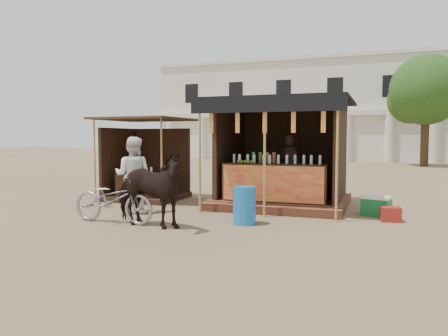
% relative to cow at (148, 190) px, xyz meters
% --- Properties ---
extents(ground, '(120.00, 120.00, 0.00)m').
position_rel_cow_xyz_m(ground, '(0.91, 0.39, -0.76)').
color(ground, '#846B4C').
rests_on(ground, ground).
extents(main_stall, '(3.60, 3.61, 2.78)m').
position_rel_cow_xyz_m(main_stall, '(1.92, 3.75, 0.27)').
color(main_stall, brown).
rests_on(main_stall, ground).
extents(secondary_stall, '(2.40, 2.40, 2.38)m').
position_rel_cow_xyz_m(secondary_stall, '(-2.26, 3.62, 0.09)').
color(secondary_stall, '#372114').
rests_on(secondary_stall, ground).
extents(cow, '(1.90, 1.08, 1.52)m').
position_rel_cow_xyz_m(cow, '(0.00, 0.00, 0.00)').
color(cow, black).
rests_on(cow, ground).
extents(motorbike, '(1.97, 0.75, 1.02)m').
position_rel_cow_xyz_m(motorbike, '(-0.94, 0.17, -0.25)').
color(motorbike, gray).
rests_on(motorbike, ground).
extents(bystander, '(1.03, 0.88, 1.84)m').
position_rel_cow_xyz_m(bystander, '(-1.20, 1.39, 0.16)').
color(bystander, white).
rests_on(bystander, ground).
extents(blue_barrel, '(0.49, 0.49, 0.79)m').
position_rel_cow_xyz_m(blue_barrel, '(1.73, 0.99, -0.36)').
color(blue_barrel, blue).
rests_on(blue_barrel, ground).
extents(red_crate, '(0.45, 0.43, 0.31)m').
position_rel_cow_xyz_m(red_crate, '(4.62, 2.39, -0.60)').
color(red_crate, maroon).
rests_on(red_crate, ground).
extents(cooler, '(0.73, 0.59, 0.46)m').
position_rel_cow_xyz_m(cooler, '(4.32, 2.99, -0.53)').
color(cooler, '#17682C').
rests_on(cooler, ground).
extents(background_building, '(26.00, 7.45, 8.18)m').
position_rel_cow_xyz_m(background_building, '(-1.09, 30.33, 3.22)').
color(background_building, silver).
rests_on(background_building, ground).
extents(tree, '(4.50, 4.40, 7.00)m').
position_rel_cow_xyz_m(tree, '(6.72, 22.53, 3.87)').
color(tree, '#382314').
rests_on(tree, ground).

